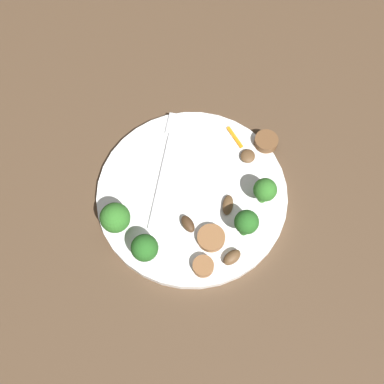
{
  "coord_description": "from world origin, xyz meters",
  "views": [
    {
      "loc": [
        -0.25,
        -0.03,
        0.57
      ],
      "look_at": [
        0.0,
        0.0,
        0.01
      ],
      "focal_mm": 42.59,
      "sensor_mm": 36.0,
      "label": 1
    }
  ],
  "objects_px": {
    "mushroom_1": "(228,205)",
    "sausage_slice_2": "(211,238)",
    "broccoli_floret_3": "(265,194)",
    "broccoli_floret_1": "(145,248)",
    "pepper_strip_2": "(235,137)",
    "sausage_slice_1": "(266,141)",
    "broccoli_floret_2": "(246,223)",
    "sausage_slice_0": "(203,266)",
    "fork": "(166,159)",
    "broccoli_floret_0": "(115,218)",
    "mushroom_0": "(248,156)",
    "mushroom_2": "(232,257)",
    "mushroom_3": "(190,224)",
    "plate": "(192,194)"
  },
  "relations": [
    {
      "from": "mushroom_1",
      "to": "sausage_slice_2",
      "type": "bearing_deg",
      "value": 159.94
    },
    {
      "from": "broccoli_floret_3",
      "to": "mushroom_1",
      "type": "distance_m",
      "value": 0.05
    },
    {
      "from": "broccoli_floret_1",
      "to": "pepper_strip_2",
      "type": "distance_m",
      "value": 0.21
    },
    {
      "from": "broccoli_floret_1",
      "to": "mushroom_1",
      "type": "xyz_separation_m",
      "value": [
        0.08,
        -0.1,
        -0.02
      ]
    },
    {
      "from": "sausage_slice_2",
      "to": "sausage_slice_1",
      "type": "bearing_deg",
      "value": -22.91
    },
    {
      "from": "broccoli_floret_2",
      "to": "sausage_slice_0",
      "type": "distance_m",
      "value": 0.08
    },
    {
      "from": "broccoli_floret_3",
      "to": "fork",
      "type": "bearing_deg",
      "value": 69.97
    },
    {
      "from": "broccoli_floret_0",
      "to": "mushroom_0",
      "type": "distance_m",
      "value": 0.2
    },
    {
      "from": "broccoli_floret_1",
      "to": "sausage_slice_0",
      "type": "bearing_deg",
      "value": -96.78
    },
    {
      "from": "mushroom_0",
      "to": "mushroom_1",
      "type": "relative_size",
      "value": 0.76
    },
    {
      "from": "mushroom_1",
      "to": "pepper_strip_2",
      "type": "distance_m",
      "value": 0.11
    },
    {
      "from": "sausage_slice_0",
      "to": "mushroom_0",
      "type": "height_order",
      "value": "sausage_slice_0"
    },
    {
      "from": "sausage_slice_2",
      "to": "mushroom_2",
      "type": "bearing_deg",
      "value": -128.99
    },
    {
      "from": "broccoli_floret_3",
      "to": "mushroom_2",
      "type": "distance_m",
      "value": 0.09
    },
    {
      "from": "sausage_slice_2",
      "to": "pepper_strip_2",
      "type": "relative_size",
      "value": 0.96
    },
    {
      "from": "fork",
      "to": "sausage_slice_2",
      "type": "distance_m",
      "value": 0.13
    },
    {
      "from": "mushroom_1",
      "to": "sausage_slice_0",
      "type": "bearing_deg",
      "value": 164.54
    },
    {
      "from": "broccoli_floret_3",
      "to": "mushroom_3",
      "type": "xyz_separation_m",
      "value": [
        -0.04,
        0.09,
        -0.02
      ]
    },
    {
      "from": "plate",
      "to": "sausage_slice_0",
      "type": "height_order",
      "value": "sausage_slice_0"
    },
    {
      "from": "mushroom_1",
      "to": "plate",
      "type": "bearing_deg",
      "value": 72.77
    },
    {
      "from": "broccoli_floret_3",
      "to": "sausage_slice_1",
      "type": "bearing_deg",
      "value": -0.67
    },
    {
      "from": "broccoli_floret_3",
      "to": "sausage_slice_1",
      "type": "relative_size",
      "value": 1.38
    },
    {
      "from": "plate",
      "to": "sausage_slice_2",
      "type": "distance_m",
      "value": 0.07
    },
    {
      "from": "mushroom_2",
      "to": "fork",
      "type": "bearing_deg",
      "value": 37.79
    },
    {
      "from": "broccoli_floret_2",
      "to": "pepper_strip_2",
      "type": "xyz_separation_m",
      "value": [
        0.14,
        0.02,
        -0.03
      ]
    },
    {
      "from": "broccoli_floret_3",
      "to": "sausage_slice_2",
      "type": "xyz_separation_m",
      "value": [
        -0.06,
        0.06,
        -0.02
      ]
    },
    {
      "from": "broccoli_floret_1",
      "to": "sausage_slice_1",
      "type": "height_order",
      "value": "broccoli_floret_1"
    },
    {
      "from": "mushroom_1",
      "to": "mushroom_3",
      "type": "xyz_separation_m",
      "value": [
        -0.03,
        0.05,
        0.0
      ]
    },
    {
      "from": "broccoli_floret_0",
      "to": "pepper_strip_2",
      "type": "height_order",
      "value": "broccoli_floret_0"
    },
    {
      "from": "plate",
      "to": "mushroom_2",
      "type": "height_order",
      "value": "mushroom_2"
    },
    {
      "from": "broccoli_floret_1",
      "to": "pepper_strip_2",
      "type": "xyz_separation_m",
      "value": [
        0.18,
        -0.1,
        -0.03
      ]
    },
    {
      "from": "mushroom_0",
      "to": "mushroom_1",
      "type": "bearing_deg",
      "value": 164.14
    },
    {
      "from": "sausage_slice_1",
      "to": "mushroom_0",
      "type": "height_order",
      "value": "sausage_slice_1"
    },
    {
      "from": "sausage_slice_1",
      "to": "mushroom_2",
      "type": "distance_m",
      "value": 0.18
    },
    {
      "from": "broccoli_floret_1",
      "to": "sausage_slice_2",
      "type": "xyz_separation_m",
      "value": [
        0.03,
        -0.08,
        -0.02
      ]
    },
    {
      "from": "sausage_slice_0",
      "to": "mushroom_0",
      "type": "distance_m",
      "value": 0.17
    },
    {
      "from": "broccoli_floret_0",
      "to": "broccoli_floret_1",
      "type": "relative_size",
      "value": 1.12
    },
    {
      "from": "plate",
      "to": "broccoli_floret_1",
      "type": "distance_m",
      "value": 0.11
    },
    {
      "from": "broccoli_floret_3",
      "to": "sausage_slice_1",
      "type": "xyz_separation_m",
      "value": [
        0.09,
        -0.0,
        -0.02
      ]
    },
    {
      "from": "mushroom_2",
      "to": "sausage_slice_1",
      "type": "bearing_deg",
      "value": -11.45
    },
    {
      "from": "plate",
      "to": "mushroom_0",
      "type": "height_order",
      "value": "mushroom_0"
    },
    {
      "from": "sausage_slice_0",
      "to": "mushroom_3",
      "type": "bearing_deg",
      "value": 23.47
    },
    {
      "from": "plate",
      "to": "broccoli_floret_1",
      "type": "relative_size",
      "value": 5.58
    },
    {
      "from": "fork",
      "to": "mushroom_3",
      "type": "xyz_separation_m",
      "value": [
        -0.09,
        -0.04,
        0.0
      ]
    },
    {
      "from": "sausage_slice_1",
      "to": "mushroom_3",
      "type": "relative_size",
      "value": 1.29
    },
    {
      "from": "plate",
      "to": "mushroom_3",
      "type": "distance_m",
      "value": 0.05
    },
    {
      "from": "sausage_slice_1",
      "to": "broccoli_floret_0",
      "type": "bearing_deg",
      "value": 128.45
    },
    {
      "from": "broccoli_floret_3",
      "to": "sausage_slice_0",
      "type": "xyz_separation_m",
      "value": [
        -0.1,
        0.07,
        -0.02
      ]
    },
    {
      "from": "broccoli_floret_3",
      "to": "sausage_slice_2",
      "type": "height_order",
      "value": "broccoli_floret_3"
    },
    {
      "from": "sausage_slice_1",
      "to": "mushroom_3",
      "type": "bearing_deg",
      "value": 145.42
    }
  ]
}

